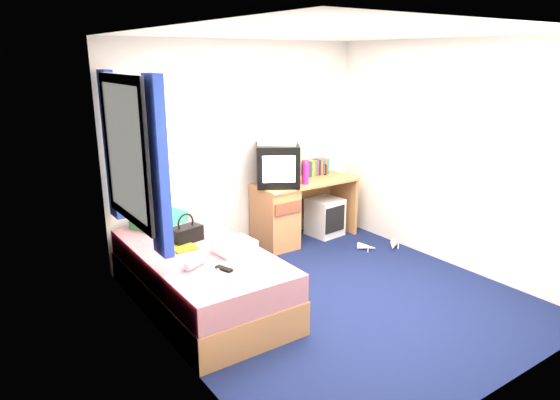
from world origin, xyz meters
TOP-DOWN VIEW (x-y plane):
  - ground at (0.00, 0.00)m, footprint 3.40×3.40m
  - room_shell at (0.00, 0.00)m, footprint 3.40×3.40m
  - bed at (-1.10, 0.59)m, footprint 1.01×2.00m
  - pillow at (-1.12, 1.46)m, footprint 0.59×0.48m
  - desk at (0.47, 1.44)m, footprint 1.30×0.55m
  - storage_cube at (1.05, 1.39)m, footprint 0.42×0.42m
  - crt_tv at (0.35, 1.44)m, footprint 0.65×0.64m
  - vcr at (0.35, 1.44)m, footprint 0.54×0.52m
  - book_row at (1.05, 1.60)m, footprint 0.34×0.13m
  - picture_frame at (1.16, 1.56)m, footprint 0.05×0.12m
  - pink_water_bottle at (0.65, 1.30)m, footprint 0.09×0.09m
  - aerosol_can at (0.57, 1.51)m, footprint 0.06×0.06m
  - handbag at (-1.10, 0.85)m, footprint 0.32×0.22m
  - towel at (-0.85, 0.36)m, footprint 0.34×0.29m
  - magazine at (-1.19, 0.74)m, footprint 0.21×0.28m
  - water_bottle at (-1.30, 0.26)m, footprint 0.21×0.15m
  - colour_swatch_fan at (-1.06, 0.09)m, footprint 0.23×0.11m
  - remote_control at (-1.12, 0.07)m, footprint 0.09×0.17m
  - window_assembly at (-1.55, 0.90)m, footprint 0.11×1.42m
  - white_heels at (1.26, 0.61)m, footprint 0.50×0.36m

SIDE VIEW (x-z plane):
  - ground at x=0.00m, z-range 0.00..0.00m
  - white_heels at x=1.26m, z-range -0.01..0.09m
  - storage_cube at x=1.05m, z-range 0.00..0.48m
  - bed at x=-1.10m, z-range 0.00..0.54m
  - desk at x=0.47m, z-range 0.03..0.78m
  - colour_swatch_fan at x=-1.06m, z-range 0.54..0.55m
  - magazine at x=-1.19m, z-range 0.54..0.55m
  - remote_control at x=-1.12m, z-range 0.54..0.56m
  - water_bottle at x=-1.30m, z-range 0.54..0.61m
  - towel at x=-0.85m, z-range 0.54..0.65m
  - pillow at x=-1.12m, z-range 0.54..0.65m
  - handbag at x=-1.10m, z-range 0.48..0.76m
  - picture_frame at x=1.16m, z-range 0.75..0.89m
  - aerosol_can at x=0.57m, z-range 0.75..0.93m
  - book_row at x=1.05m, z-range 0.75..0.95m
  - pink_water_bottle at x=0.65m, z-range 0.75..0.99m
  - crt_tv at x=0.35m, z-range 0.75..1.24m
  - vcr at x=0.35m, z-range 1.24..1.32m
  - window_assembly at x=-1.55m, z-range 0.72..2.12m
  - room_shell at x=0.00m, z-range -0.25..3.15m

